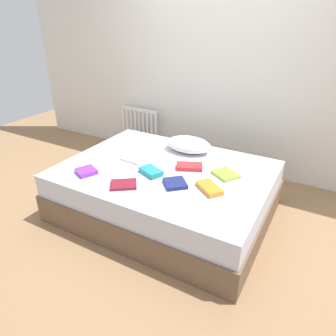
# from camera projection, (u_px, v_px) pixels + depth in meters

# --- Properties ---
(ground_plane) EXTENTS (8.00, 8.00, 0.00)m
(ground_plane) POSITION_uv_depth(u_px,v_px,m) (166.00, 211.00, 3.16)
(ground_plane) COLOR #93704C
(back_wall) EXTENTS (6.00, 0.10, 2.80)m
(back_wall) POSITION_uv_depth(u_px,v_px,m) (222.00, 55.00, 3.57)
(back_wall) COLOR silver
(back_wall) RESTS_ON ground
(bed) EXTENTS (2.00, 1.50, 0.50)m
(bed) POSITION_uv_depth(u_px,v_px,m) (166.00, 191.00, 3.04)
(bed) COLOR brown
(bed) RESTS_ON ground
(radiator) EXTENTS (0.60, 0.04, 0.55)m
(radiator) POSITION_uv_depth(u_px,v_px,m) (140.00, 127.00, 4.42)
(radiator) COLOR white
(radiator) RESTS_ON ground
(pillow) EXTENTS (0.50, 0.33, 0.15)m
(pillow) POSITION_uv_depth(u_px,v_px,m) (189.00, 144.00, 3.27)
(pillow) COLOR white
(pillow) RESTS_ON bed
(textbook_navy) EXTENTS (0.27, 0.27, 0.03)m
(textbook_navy) POSITION_uv_depth(u_px,v_px,m) (175.00, 183.00, 2.63)
(textbook_navy) COLOR navy
(textbook_navy) RESTS_ON bed
(textbook_white) EXTENTS (0.26, 0.20, 0.03)m
(textbook_white) POSITION_uv_depth(u_px,v_px,m) (134.00, 158.00, 3.10)
(textbook_white) COLOR white
(textbook_white) RESTS_ON bed
(textbook_teal) EXTENTS (0.25, 0.21, 0.05)m
(textbook_teal) POSITION_uv_depth(u_px,v_px,m) (151.00, 171.00, 2.81)
(textbook_teal) COLOR teal
(textbook_teal) RESTS_ON bed
(textbook_red) EXTENTS (0.29, 0.23, 0.04)m
(textbook_red) POSITION_uv_depth(u_px,v_px,m) (189.00, 167.00, 2.92)
(textbook_red) COLOR red
(textbook_red) RESTS_ON bed
(textbook_lime) EXTENTS (0.28, 0.27, 0.03)m
(textbook_lime) POSITION_uv_depth(u_px,v_px,m) (226.00, 174.00, 2.79)
(textbook_lime) COLOR #8CC638
(textbook_lime) RESTS_ON bed
(textbook_orange) EXTENTS (0.28, 0.25, 0.04)m
(textbook_orange) POSITION_uv_depth(u_px,v_px,m) (209.00, 188.00, 2.55)
(textbook_orange) COLOR orange
(textbook_orange) RESTS_ON bed
(textbook_maroon) EXTENTS (0.28, 0.27, 0.03)m
(textbook_maroon) POSITION_uv_depth(u_px,v_px,m) (124.00, 185.00, 2.62)
(textbook_maroon) COLOR maroon
(textbook_maroon) RESTS_ON bed
(textbook_purple) EXTENTS (0.22, 0.22, 0.04)m
(textbook_purple) POSITION_uv_depth(u_px,v_px,m) (86.00, 171.00, 2.83)
(textbook_purple) COLOR purple
(textbook_purple) RESTS_ON bed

